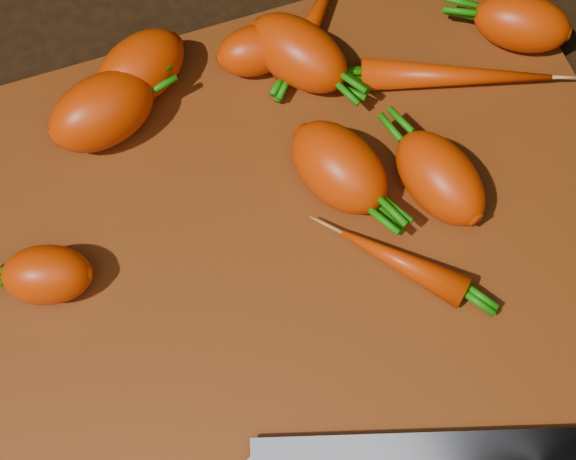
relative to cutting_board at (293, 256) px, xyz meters
name	(u,v)px	position (x,y,z in m)	size (l,w,h in m)	color
ground	(293,262)	(0.00, 0.00, -0.01)	(2.00, 2.00, 0.01)	black
cutting_board	(293,256)	(0.00, 0.00, 0.00)	(0.50, 0.40, 0.01)	#83380F
carrot_0	(102,111)	(-0.09, 0.14, 0.03)	(0.08, 0.05, 0.05)	#DB3401
carrot_1	(47,275)	(-0.16, 0.03, 0.03)	(0.06, 0.04, 0.04)	#DB3401
carrot_2	(298,53)	(0.05, 0.14, 0.03)	(0.08, 0.05, 0.05)	#DB3401
carrot_3	(440,178)	(0.11, 0.01, 0.03)	(0.08, 0.05, 0.05)	#DB3401
carrot_4	(140,68)	(-0.06, 0.16, 0.03)	(0.07, 0.05, 0.05)	#DB3401
carrot_5	(255,50)	(0.02, 0.15, 0.02)	(0.06, 0.04, 0.04)	#DB3401
carrot_6	(522,23)	(0.22, 0.11, 0.03)	(0.07, 0.04, 0.04)	#DB3401
carrot_7	(313,21)	(0.08, 0.17, 0.02)	(0.11, 0.02, 0.02)	#DB3401
carrot_8	(456,76)	(0.16, 0.09, 0.02)	(0.14, 0.02, 0.02)	#DB3401
carrot_9	(402,262)	(0.06, -0.03, 0.02)	(0.09, 0.02, 0.02)	#DB3401
carrot_10	(339,167)	(0.05, 0.04, 0.03)	(0.08, 0.05, 0.05)	#DB3401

